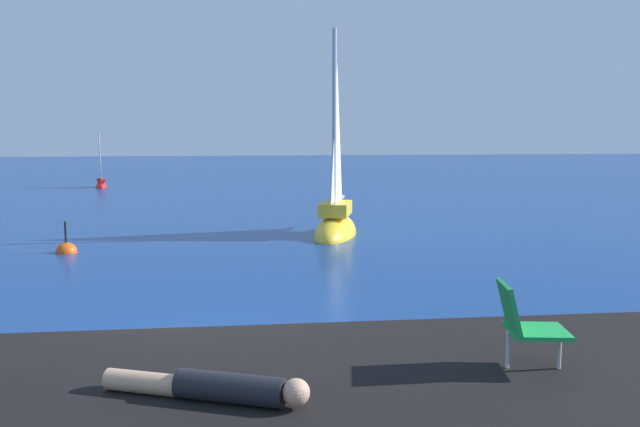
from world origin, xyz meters
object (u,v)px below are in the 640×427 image
sailboat_near (336,223)px  sailboat_far (101,184)px  beach_chair (525,321)px  person_sunbather (215,387)px  marker_buoy (67,252)px

sailboat_near → sailboat_far: (-10.85, 19.05, -0.19)m
sailboat_far → beach_chair: sailboat_far is taller
person_sunbather → marker_buoy: (-4.31, 12.75, -1.18)m
person_sunbather → beach_chair: size_ratio=2.10×
sailboat_near → sailboat_far: size_ratio=1.99×
sailboat_far → person_sunbather: size_ratio=2.08×
sailboat_far → sailboat_near: bearing=-163.2°
marker_buoy → person_sunbather: bearing=-71.3°
sailboat_near → person_sunbather: bearing=4.1°
beach_chair → marker_buoy: beach_chair is taller
beach_chair → marker_buoy: 14.36m
sailboat_near → beach_chair: sailboat_near is taller
beach_chair → person_sunbather: bearing=-162.7°
person_sunbather → marker_buoy: bearing=-49.3°
sailboat_far → person_sunbather: sailboat_far is taller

